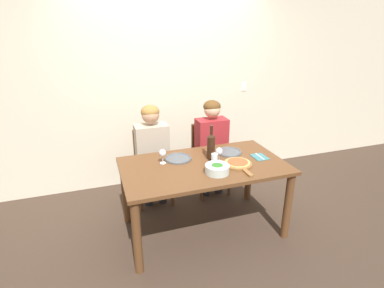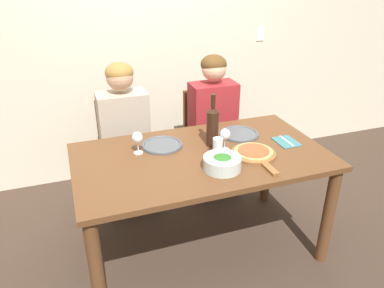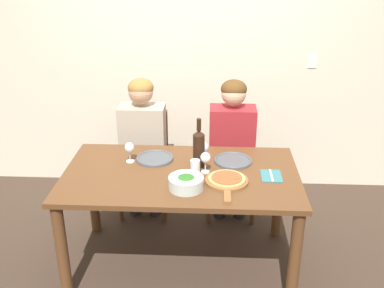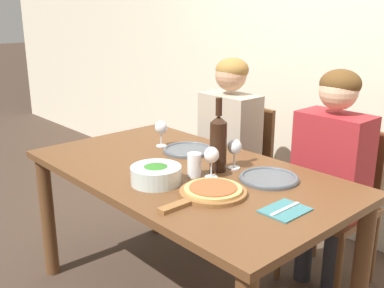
{
  "view_description": "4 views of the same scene",
  "coord_description": "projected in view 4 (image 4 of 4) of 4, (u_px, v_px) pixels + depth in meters",
  "views": [
    {
      "loc": [
        -0.98,
        -2.52,
        2.03
      ],
      "look_at": [
        -0.08,
        0.12,
        0.95
      ],
      "focal_mm": 28.0,
      "sensor_mm": 36.0,
      "label": 1
    },
    {
      "loc": [
        -0.77,
        -2.0,
        1.88
      ],
      "look_at": [
        -0.07,
        -0.01,
        0.85
      ],
      "focal_mm": 35.0,
      "sensor_mm": 36.0,
      "label": 2
    },
    {
      "loc": [
        0.21,
        -2.75,
        2.19
      ],
      "look_at": [
        0.07,
        0.13,
        0.93
      ],
      "focal_mm": 42.0,
      "sensor_mm": 36.0,
      "label": 3
    },
    {
      "loc": [
        1.56,
        -1.36,
        1.52
      ],
      "look_at": [
        0.03,
        0.02,
        0.89
      ],
      "focal_mm": 42.0,
      "sensor_mm": 36.0,
      "label": 4
    }
  ],
  "objects": [
    {
      "name": "dinner_plate_left",
      "position": [
        188.0,
        150.0,
        2.48
      ],
      "size": [
        0.27,
        0.27,
        0.02
      ],
      "color": "#4C5156",
      "rests_on": "dining_table"
    },
    {
      "name": "pizza_on_board",
      "position": [
        211.0,
        192.0,
        1.89
      ],
      "size": [
        0.29,
        0.43,
        0.04
      ],
      "color": "brown",
      "rests_on": "dining_table"
    },
    {
      "name": "person_woman",
      "position": [
        228.0,
        133.0,
        2.93
      ],
      "size": [
        0.47,
        0.51,
        1.23
      ],
      "color": "#28282D",
      "rests_on": "ground"
    },
    {
      "name": "back_wall",
      "position": [
        339.0,
        36.0,
        2.88
      ],
      "size": [
        10.0,
        0.06,
        2.7
      ],
      "color": "beige",
      "rests_on": "ground"
    },
    {
      "name": "wine_glass_right",
      "position": [
        211.0,
        156.0,
        2.06
      ],
      "size": [
        0.07,
        0.07,
        0.15
      ],
      "color": "silver",
      "rests_on": "dining_table"
    },
    {
      "name": "wine_glass_centre",
      "position": [
        234.0,
        148.0,
        2.18
      ],
      "size": [
        0.07,
        0.07,
        0.15
      ],
      "color": "silver",
      "rests_on": "dining_table"
    },
    {
      "name": "wine_bottle",
      "position": [
        218.0,
        142.0,
        2.14
      ],
      "size": [
        0.08,
        0.08,
        0.36
      ],
      "color": "black",
      "rests_on": "dining_table"
    },
    {
      "name": "water_tumbler",
      "position": [
        194.0,
        165.0,
        2.09
      ],
      "size": [
        0.07,
        0.07,
        0.11
      ],
      "color": "silver",
      "rests_on": "dining_table"
    },
    {
      "name": "chair_left",
      "position": [
        238.0,
        166.0,
        3.07
      ],
      "size": [
        0.42,
        0.42,
        0.89
      ],
      "color": "brown",
      "rests_on": "ground"
    },
    {
      "name": "person_man",
      "position": [
        330.0,
        161.0,
        2.39
      ],
      "size": [
        0.47,
        0.51,
        1.23
      ],
      "color": "#28282D",
      "rests_on": "ground"
    },
    {
      "name": "chair_right",
      "position": [
        337.0,
        199.0,
        2.53
      ],
      "size": [
        0.42,
        0.42,
        0.89
      ],
      "color": "brown",
      "rests_on": "ground"
    },
    {
      "name": "dinner_plate_right",
      "position": [
        269.0,
        178.0,
        2.06
      ],
      "size": [
        0.27,
        0.27,
        0.02
      ],
      "color": "#4C5156",
      "rests_on": "dining_table"
    },
    {
      "name": "fork_on_napkin",
      "position": [
        285.0,
        210.0,
        1.75
      ],
      "size": [
        0.14,
        0.18,
        0.01
      ],
      "color": "#387075",
      "rests_on": "dining_table"
    },
    {
      "name": "dining_table",
      "position": [
        185.0,
        191.0,
        2.23
      ],
      "size": [
        1.63,
        0.92,
        0.76
      ],
      "color": "brown",
      "rests_on": "ground"
    },
    {
      "name": "wine_glass_left",
      "position": [
        161.0,
        129.0,
        2.54
      ],
      "size": [
        0.07,
        0.07,
        0.15
      ],
      "color": "silver",
      "rests_on": "dining_table"
    },
    {
      "name": "broccoli_bowl",
      "position": [
        156.0,
        175.0,
        2.01
      ],
      "size": [
        0.23,
        0.23,
        0.09
      ],
      "color": "silver",
      "rests_on": "dining_table"
    }
  ]
}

